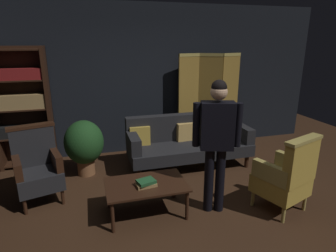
{
  "coord_description": "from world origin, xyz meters",
  "views": [
    {
      "loc": [
        -1.07,
        -2.95,
        2.13
      ],
      "look_at": [
        0.0,
        0.8,
        0.95
      ],
      "focal_mm": 30.31,
      "sensor_mm": 36.0,
      "label": 1
    }
  ],
  "objects_px": {
    "velvet_couch": "(188,140)",
    "coffee_table": "(146,187)",
    "folding_screen": "(209,100)",
    "book_green_cloth": "(146,182)",
    "potted_plant": "(84,144)",
    "book_tan_leather": "(146,184)",
    "standing_figure": "(217,136)",
    "armchair_gilt_accent": "(286,176)",
    "armchair_wing_left": "(37,167)",
    "bookshelf": "(22,106)"
  },
  "relations": [
    {
      "from": "coffee_table",
      "to": "folding_screen",
      "type": "bearing_deg",
      "value": 49.33
    },
    {
      "from": "velvet_couch",
      "to": "potted_plant",
      "type": "relative_size",
      "value": 2.31
    },
    {
      "from": "folding_screen",
      "to": "bookshelf",
      "type": "xyz_separation_m",
      "value": [
        -3.4,
        0.03,
        0.08
      ]
    },
    {
      "from": "armchair_wing_left",
      "to": "book_tan_leather",
      "type": "xyz_separation_m",
      "value": [
        1.34,
        -0.8,
        -0.05
      ]
    },
    {
      "from": "armchair_gilt_accent",
      "to": "potted_plant",
      "type": "distance_m",
      "value": 3.04
    },
    {
      "from": "velvet_couch",
      "to": "coffee_table",
      "type": "bearing_deg",
      "value": -128.37
    },
    {
      "from": "standing_figure",
      "to": "book_green_cloth",
      "type": "relative_size",
      "value": 8.05
    },
    {
      "from": "standing_figure",
      "to": "book_tan_leather",
      "type": "xyz_separation_m",
      "value": [
        -0.86,
        0.1,
        -0.59
      ]
    },
    {
      "from": "armchair_gilt_accent",
      "to": "potted_plant",
      "type": "xyz_separation_m",
      "value": [
        -2.45,
        1.79,
        0.04
      ]
    },
    {
      "from": "velvet_couch",
      "to": "book_green_cloth",
      "type": "xyz_separation_m",
      "value": [
        -1.02,
        -1.34,
        0.03
      ]
    },
    {
      "from": "coffee_table",
      "to": "book_tan_leather",
      "type": "relative_size",
      "value": 4.12
    },
    {
      "from": "folding_screen",
      "to": "armchair_gilt_accent",
      "type": "distance_m",
      "value": 2.46
    },
    {
      "from": "velvet_couch",
      "to": "armchair_wing_left",
      "type": "relative_size",
      "value": 2.04
    },
    {
      "from": "coffee_table",
      "to": "armchair_gilt_accent",
      "type": "xyz_separation_m",
      "value": [
        1.72,
        -0.42,
        0.12
      ]
    },
    {
      "from": "velvet_couch",
      "to": "book_green_cloth",
      "type": "distance_m",
      "value": 1.69
    },
    {
      "from": "standing_figure",
      "to": "book_tan_leather",
      "type": "distance_m",
      "value": 1.05
    },
    {
      "from": "standing_figure",
      "to": "book_green_cloth",
      "type": "bearing_deg",
      "value": 173.36
    },
    {
      "from": "book_tan_leather",
      "to": "folding_screen",
      "type": "bearing_deg",
      "value": 49.97
    },
    {
      "from": "velvet_couch",
      "to": "coffee_table",
      "type": "height_order",
      "value": "velvet_couch"
    },
    {
      "from": "armchair_gilt_accent",
      "to": "armchair_wing_left",
      "type": "xyz_separation_m",
      "value": [
        -3.07,
        1.16,
        0.0
      ]
    },
    {
      "from": "potted_plant",
      "to": "book_tan_leather",
      "type": "bearing_deg",
      "value": -63.28
    },
    {
      "from": "armchair_gilt_accent",
      "to": "standing_figure",
      "type": "xyz_separation_m",
      "value": [
        -0.87,
        0.26,
        0.54
      ]
    },
    {
      "from": "potted_plant",
      "to": "book_green_cloth",
      "type": "bearing_deg",
      "value": -63.28
    },
    {
      "from": "velvet_couch",
      "to": "armchair_gilt_accent",
      "type": "relative_size",
      "value": 2.04
    },
    {
      "from": "book_tan_leather",
      "to": "book_green_cloth",
      "type": "xyz_separation_m",
      "value": [
        0.0,
        0.0,
        0.04
      ]
    },
    {
      "from": "velvet_couch",
      "to": "armchair_gilt_accent",
      "type": "bearing_deg",
      "value": -67.47
    },
    {
      "from": "potted_plant",
      "to": "coffee_table",
      "type": "bearing_deg",
      "value": -62.01
    },
    {
      "from": "folding_screen",
      "to": "coffee_table",
      "type": "relative_size",
      "value": 1.9
    },
    {
      "from": "folding_screen",
      "to": "velvet_couch",
      "type": "height_order",
      "value": "folding_screen"
    },
    {
      "from": "bookshelf",
      "to": "potted_plant",
      "type": "distance_m",
      "value": 1.27
    },
    {
      "from": "coffee_table",
      "to": "potted_plant",
      "type": "relative_size",
      "value": 1.09
    },
    {
      "from": "armchair_gilt_accent",
      "to": "standing_figure",
      "type": "relative_size",
      "value": 0.61
    },
    {
      "from": "coffee_table",
      "to": "book_tan_leather",
      "type": "distance_m",
      "value": 0.09
    },
    {
      "from": "velvet_couch",
      "to": "standing_figure",
      "type": "relative_size",
      "value": 1.25
    },
    {
      "from": "velvet_couch",
      "to": "potted_plant",
      "type": "xyz_separation_m",
      "value": [
        -1.75,
        0.09,
        0.08
      ]
    },
    {
      "from": "folding_screen",
      "to": "book_green_cloth",
      "type": "bearing_deg",
      "value": -130.03
    },
    {
      "from": "velvet_couch",
      "to": "standing_figure",
      "type": "distance_m",
      "value": 1.56
    },
    {
      "from": "book_green_cloth",
      "to": "armchair_gilt_accent",
      "type": "bearing_deg",
      "value": -11.81
    },
    {
      "from": "standing_figure",
      "to": "bookshelf",
      "type": "bearing_deg",
      "value": 139.37
    },
    {
      "from": "armchair_wing_left",
      "to": "book_tan_leather",
      "type": "distance_m",
      "value": 1.56
    },
    {
      "from": "armchair_wing_left",
      "to": "potted_plant",
      "type": "bearing_deg",
      "value": 45.69
    },
    {
      "from": "coffee_table",
      "to": "standing_figure",
      "type": "xyz_separation_m",
      "value": [
        0.85,
        -0.16,
        0.65
      ]
    },
    {
      "from": "folding_screen",
      "to": "armchair_gilt_accent",
      "type": "height_order",
      "value": "folding_screen"
    },
    {
      "from": "standing_figure",
      "to": "armchair_gilt_accent",
      "type": "bearing_deg",
      "value": -16.78
    },
    {
      "from": "bookshelf",
      "to": "armchair_wing_left",
      "type": "bearing_deg",
      "value": -75.16
    },
    {
      "from": "book_tan_leather",
      "to": "coffee_table",
      "type": "bearing_deg",
      "value": 80.07
    },
    {
      "from": "armchair_wing_left",
      "to": "folding_screen",
      "type": "bearing_deg",
      "value": 22.22
    },
    {
      "from": "velvet_couch",
      "to": "book_tan_leather",
      "type": "distance_m",
      "value": 1.69
    },
    {
      "from": "standing_figure",
      "to": "book_tan_leather",
      "type": "height_order",
      "value": "standing_figure"
    },
    {
      "from": "armchair_wing_left",
      "to": "potted_plant",
      "type": "relative_size",
      "value": 1.13
    }
  ]
}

